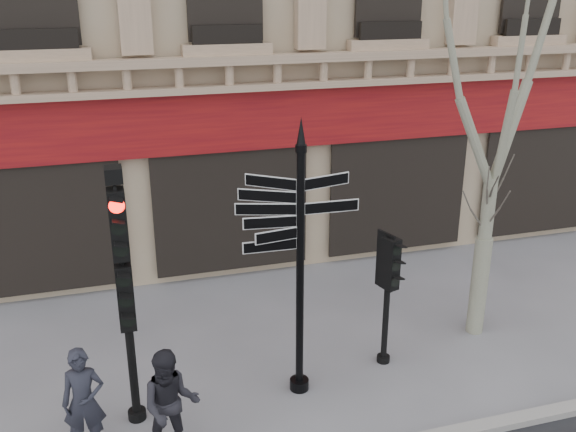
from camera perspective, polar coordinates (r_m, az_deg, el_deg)
The scene contains 7 objects.
ground at distance 10.67m, azimuth 0.82°, elevation -16.40°, with size 80.00×80.00×0.00m, color slate.
fingerpost at distance 9.56m, azimuth 1.12°, elevation 0.00°, with size 2.27×2.27×4.55m.
traffic_signal_main at distance 9.34m, azimuth -14.48°, elevation -4.55°, with size 0.45×0.32×4.04m.
traffic_signal_secondary at distance 10.98m, azimuth 8.90°, elevation -5.36°, with size 0.47×0.39×2.38m.
plane_tree at distance 11.44m, azimuth 18.84°, elevation 13.72°, with size 2.82×2.82×7.50m.
pedestrian_a at distance 9.78m, azimuth -17.70°, elevation -15.44°, with size 0.60×0.39×1.64m, color #21222C.
pedestrian_b at distance 9.38m, azimuth -10.39°, elevation -16.24°, with size 0.82×0.64×1.69m, color black.
Camera 1 is at (-2.57, -8.14, 6.40)m, focal length 40.00 mm.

